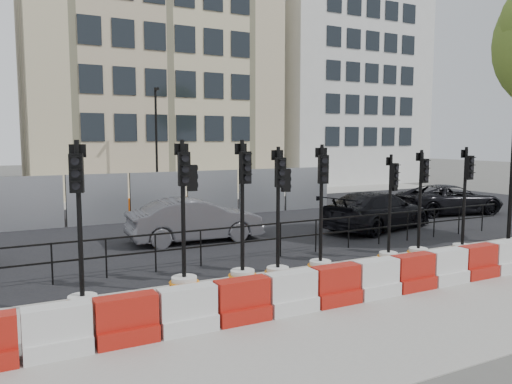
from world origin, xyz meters
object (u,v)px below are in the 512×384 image
traffic_signal_h (463,235)px  car_c (377,211)px  traffic_signal_a (82,281)px  traffic_signal_d (279,251)px

traffic_signal_h → car_c: size_ratio=0.59×
traffic_signal_h → car_c: traffic_signal_h is taller
traffic_signal_a → car_c: size_ratio=0.63×
traffic_signal_h → traffic_signal_d: bearing=173.1°
car_c → traffic_signal_a: bearing=96.9°
traffic_signal_a → traffic_signal_h: bearing=18.0°
traffic_signal_a → traffic_signal_h: size_ratio=1.06×
traffic_signal_a → car_c: bearing=40.2°
traffic_signal_a → car_c: (11.01, 4.45, 0.03)m
traffic_signal_d → car_c: (6.64, 4.26, -0.04)m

